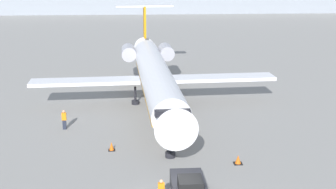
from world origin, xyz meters
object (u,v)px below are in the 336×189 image
at_px(airplane_main, 155,74).
at_px(traffic_cone_left, 112,146).
at_px(traffic_cone_right, 238,160).
at_px(pushback_tug, 189,189).
at_px(worker_by_wing, 64,119).

xyz_separation_m(airplane_main, traffic_cone_left, (-3.88, -11.82, -3.10)).
bearing_deg(traffic_cone_right, airplane_main, 110.42).
height_order(airplane_main, traffic_cone_right, airplane_main).
relative_size(pushback_tug, worker_by_wing, 2.39).
relative_size(airplane_main, pushback_tug, 7.61).
relative_size(airplane_main, traffic_cone_right, 49.71).
distance_m(traffic_cone_left, traffic_cone_right, 9.99).
bearing_deg(worker_by_wing, traffic_cone_right, -31.18).
xyz_separation_m(worker_by_wing, traffic_cone_right, (13.91, -8.42, -0.64)).
bearing_deg(traffic_cone_right, traffic_cone_left, 161.42).
relative_size(traffic_cone_left, traffic_cone_right, 1.07).
relative_size(airplane_main, worker_by_wing, 18.20).
bearing_deg(traffic_cone_left, worker_by_wing, 130.33).
bearing_deg(traffic_cone_right, pushback_tug, -129.97).
relative_size(worker_by_wing, traffic_cone_right, 2.73).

